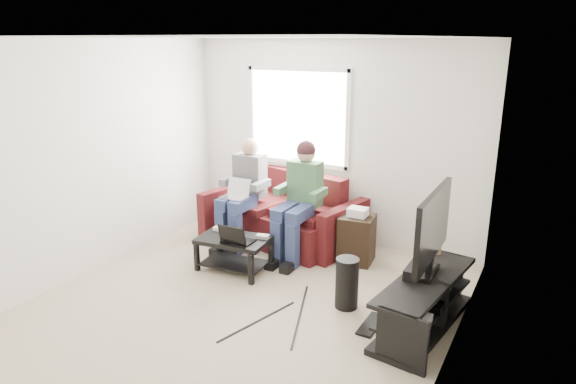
{
  "coord_description": "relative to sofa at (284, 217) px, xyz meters",
  "views": [
    {
      "loc": [
        2.63,
        -3.76,
        2.59
      ],
      "look_at": [
        0.25,
        0.6,
        1.1
      ],
      "focal_mm": 32.0,
      "sensor_mm": 36.0,
      "label": 1
    }
  ],
  "objects": [
    {
      "name": "sofa",
      "position": [
        0.0,
        0.0,
        0.0
      ],
      "size": [
        2.09,
        1.22,
        0.9
      ],
      "color": "#4A1412",
      "rests_on": "floor"
    },
    {
      "name": "controller_a",
      "position": [
        -0.34,
        -0.96,
        0.09
      ],
      "size": [
        0.15,
        0.1,
        0.04
      ],
      "primitive_type": "cube",
      "rotation": [
        0.0,
        0.0,
        0.07
      ],
      "color": "silver",
      "rests_on": "coffee_table"
    },
    {
      "name": "subwoofer",
      "position": [
        1.41,
        -1.25,
        -0.07
      ],
      "size": [
        0.23,
        0.23,
        0.52
      ],
      "primitive_type": "cylinder",
      "color": "black",
      "rests_on": "floor"
    },
    {
      "name": "console_black",
      "position": [
        2.18,
        -1.3,
        -0.03
      ],
      "size": [
        0.38,
        0.3,
        0.07
      ],
      "primitive_type": "cube",
      "color": "black",
      "rests_on": "tv_stand"
    },
    {
      "name": "laptop_black",
      "position": [
        0.06,
        -1.16,
        0.19
      ],
      "size": [
        0.34,
        0.24,
        0.24
      ],
      "primitive_type": null,
      "rotation": [
        0.0,
        0.0,
        0.01
      ],
      "color": "black",
      "rests_on": "coffee_table"
    },
    {
      "name": "ceiling",
      "position": [
        0.48,
        -1.82,
        2.27
      ],
      "size": [
        4.5,
        4.5,
        0.0
      ],
      "primitive_type": "plane",
      "rotation": [
        3.14,
        0.0,
        0.0
      ],
      "color": "white",
      "rests_on": "wall_back"
    },
    {
      "name": "soundbar",
      "position": [
        2.06,
        -1.15,
        0.21
      ],
      "size": [
        0.12,
        0.5,
        0.1
      ],
      "primitive_type": "cube",
      "color": "black",
      "rests_on": "tv_stand"
    },
    {
      "name": "laptop_silver",
      "position": [
        -0.4,
        -0.53,
        0.41
      ],
      "size": [
        0.38,
        0.33,
        0.24
      ],
      "primitive_type": null,
      "rotation": [
        0.0,
        0.0,
        -0.39
      ],
      "color": "silver",
      "rests_on": "person_left"
    },
    {
      "name": "console_grey",
      "position": [
        2.18,
        -0.95,
        -0.03
      ],
      "size": [
        0.34,
        0.26,
        0.08
      ],
      "primitive_type": "cube",
      "color": "gray",
      "rests_on": "tv_stand"
    },
    {
      "name": "person_right",
      "position": [
        0.4,
        -0.33,
        0.49
      ],
      "size": [
        0.4,
        0.71,
        1.42
      ],
      "color": "navy",
      "rests_on": "sofa"
    },
    {
      "name": "floor",
      "position": [
        0.48,
        -1.82,
        -0.33
      ],
      "size": [
        4.5,
        4.5,
        0.0
      ],
      "primitive_type": "plane",
      "color": "tan",
      "rests_on": "ground"
    },
    {
      "name": "wall_front",
      "position": [
        0.48,
        -4.07,
        0.97
      ],
      "size": [
        4.5,
        0.0,
        4.5
      ],
      "primitive_type": "plane",
      "rotation": [
        -1.57,
        0.0,
        0.0
      ],
      "color": "silver",
      "rests_on": "floor"
    },
    {
      "name": "wall_back",
      "position": [
        0.48,
        0.43,
        0.97
      ],
      "size": [
        4.5,
        0.0,
        4.5
      ],
      "primitive_type": "plane",
      "rotation": [
        1.57,
        0.0,
        0.0
      ],
      "color": "silver",
      "rests_on": "floor"
    },
    {
      "name": "window",
      "position": [
        -0.02,
        0.41,
        1.27
      ],
      "size": [
        1.48,
        0.04,
        1.28
      ],
      "color": "white",
      "rests_on": "wall_back"
    },
    {
      "name": "controller_c",
      "position": [
        0.24,
        -0.93,
        0.09
      ],
      "size": [
        0.16,
        0.12,
        0.04
      ],
      "primitive_type": "cube",
      "rotation": [
        0.0,
        0.0,
        0.24
      ],
      "color": "gray",
      "rests_on": "coffee_table"
    },
    {
      "name": "tv",
      "position": [
        2.18,
        -1.15,
        0.62
      ],
      "size": [
        0.12,
        1.1,
        0.81
      ],
      "color": "black",
      "rests_on": "tv_stand"
    },
    {
      "name": "keyboard_floor",
      "position": [
        1.75,
        -1.47,
        -0.32
      ],
      "size": [
        0.15,
        0.44,
        0.02
      ],
      "primitive_type": "cube",
      "rotation": [
        0.0,
        0.0,
        -0.01
      ],
      "color": "black",
      "rests_on": "floor"
    },
    {
      "name": "tv_stand",
      "position": [
        2.18,
        -1.25,
        -0.11
      ],
      "size": [
        0.64,
        1.53,
        0.49
      ],
      "color": "black",
      "rests_on": "floor"
    },
    {
      "name": "coffee_table",
      "position": [
        -0.06,
        -1.08,
        -0.03
      ],
      "size": [
        0.85,
        0.57,
        0.4
      ],
      "color": "black",
      "rests_on": "floor"
    },
    {
      "name": "person_left",
      "position": [
        -0.4,
        -0.35,
        0.43
      ],
      "size": [
        0.4,
        0.71,
        1.37
      ],
      "color": "navy",
      "rests_on": "sofa"
    },
    {
      "name": "console_white",
      "position": [
        2.18,
        -1.65,
        -0.04
      ],
      "size": [
        0.3,
        0.22,
        0.06
      ],
      "primitive_type": "cube",
      "color": "silver",
      "rests_on": "tv_stand"
    },
    {
      "name": "controller_b",
      "position": [
        -0.16,
        -0.9,
        0.09
      ],
      "size": [
        0.15,
        0.11,
        0.04
      ],
      "primitive_type": "cube",
      "rotation": [
        0.0,
        0.0,
        0.18
      ],
      "color": "black",
      "rests_on": "coffee_table"
    },
    {
      "name": "wall_left",
      "position": [
        -1.52,
        -1.82,
        0.97
      ],
      "size": [
        0.0,
        4.5,
        4.5
      ],
      "primitive_type": "plane",
      "rotation": [
        1.57,
        0.0,
        1.57
      ],
      "color": "silver",
      "rests_on": "floor"
    },
    {
      "name": "end_table",
      "position": [
        1.09,
        -0.17,
        -0.02
      ],
      "size": [
        0.39,
        0.39,
        0.68
      ],
      "color": "black",
      "rests_on": "floor"
    },
    {
      "name": "drink_cup",
      "position": [
        2.13,
        -0.62,
        0.22
      ],
      "size": [
        0.08,
        0.08,
        0.12
      ],
      "primitive_type": "cylinder",
      "color": "#A56D47",
      "rests_on": "tv_stand"
    },
    {
      "name": "wall_right",
      "position": [
        2.48,
        -1.82,
        0.97
      ],
      "size": [
        0.0,
        4.5,
        4.5
      ],
      "primitive_type": "plane",
      "rotation": [
        1.57,
        0.0,
        -1.57
      ],
      "color": "silver",
      "rests_on": "floor"
    }
  ]
}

